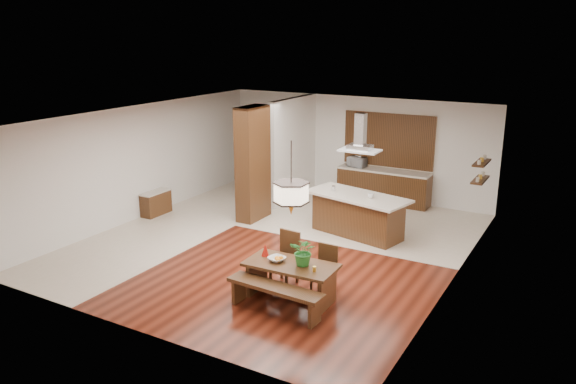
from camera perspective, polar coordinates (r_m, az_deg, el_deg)
The scene contains 25 objects.
room_shell at distance 12.31m, azimuth -1.22°, elevation 3.83°, with size 9.00×9.04×2.92m.
tile_hallway at distance 14.42m, azimuth -10.62°, elevation -3.11°, with size 2.50×9.00×0.01m, color beige.
tile_kitchen at distance 14.51m, azimuth 8.18°, elevation -2.88°, with size 5.50×4.00×0.01m, color beige.
soffit_band at distance 12.16m, azimuth -1.24°, elevation 7.62°, with size 8.00×9.00×0.02m, color #38180E.
partition_pier at distance 14.16m, azimuth -3.59°, elevation 2.87°, with size 0.45×1.00×2.90m, color black.
partition_stub at distance 15.92m, azimuth 0.55°, elevation 4.36°, with size 0.18×2.40×2.90m, color silver.
hallway_console at distance 15.14m, azimuth -13.27°, elevation -1.11°, with size 0.37×0.88×0.63m, color black.
hallway_doorway at distance 17.57m, azimuth -1.42°, elevation 4.13°, with size 1.10×0.20×2.10m, color black.
rear_counter at distance 15.98m, azimuth 9.67°, elevation 0.59°, with size 2.60×0.62×0.95m.
kitchen_window at distance 15.94m, azimuth 10.20°, elevation 5.22°, with size 2.60×0.08×1.50m, color #9B592E.
shelf_lower at distance 13.53m, azimuth 18.93°, elevation 1.19°, with size 0.26×0.90×0.04m, color black.
shelf_upper at distance 13.44m, azimuth 19.08°, elevation 2.84°, with size 0.26×0.90×0.04m, color black.
dining_table at distance 10.12m, azimuth 0.31°, elevation -8.23°, with size 1.66×0.87×0.68m.
dining_bench at distance 9.76m, azimuth -1.32°, elevation -10.83°, with size 1.79×0.39×0.50m, color black, non-canonical shape.
dining_chair_left at distance 10.70m, azimuth -0.41°, elevation -6.79°, with size 0.45×0.45×1.02m, color black, non-canonical shape.
dining_chair_right at distance 10.39m, azimuth 3.62°, elevation -7.91°, with size 0.40×0.40×0.90m, color black, non-canonical shape.
pendant_lantern at distance 9.54m, azimuth 0.32°, elevation 1.37°, with size 0.64×0.64×1.31m, color #FFE6C3, non-canonical shape.
foliage_plant at distance 9.89m, azimuth 1.65°, elevation -6.06°, with size 0.47×0.40×0.52m, color #257127.
fruit_bowl at distance 10.15m, azimuth -1.15°, elevation -6.82°, with size 0.30×0.30×0.07m, color beige.
napkin_cone at distance 10.35m, azimuth -2.32°, elevation -5.91°, with size 0.14×0.14×0.22m, color #A4150B.
gold_ornament at distance 9.72m, azimuth 2.70°, elevation -7.83°, with size 0.07×0.07×0.09m, color gold.
kitchen_island at distance 13.30m, azimuth 7.07°, elevation -2.28°, with size 2.60×1.56×1.00m.
range_hood at distance 12.83m, azimuth 7.37°, elevation 6.03°, with size 0.90×0.55×0.87m, color silver, non-canonical shape.
island_cup at distance 12.90m, azimuth 8.41°, elevation -0.39°, with size 0.13×0.13×0.10m, color silver.
microwave at distance 16.10m, azimuth 7.01°, elevation 3.06°, with size 0.50×0.34×0.28m, color silver.
Camera 1 is at (6.17, -10.33, 4.65)m, focal length 35.00 mm.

